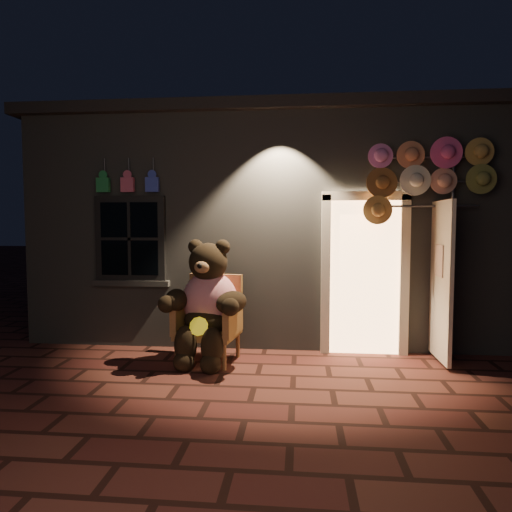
# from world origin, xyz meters

# --- Properties ---
(ground) EXTENTS (60.00, 60.00, 0.00)m
(ground) POSITION_xyz_m (0.00, 0.00, 0.00)
(ground) COLOR brown
(ground) RESTS_ON ground
(shop_building) EXTENTS (7.30, 5.95, 3.51)m
(shop_building) POSITION_xyz_m (0.00, 3.99, 1.74)
(shop_building) COLOR slate
(shop_building) RESTS_ON ground
(wicker_armchair) EXTENTS (0.84, 0.78, 1.10)m
(wicker_armchair) POSITION_xyz_m (-0.66, 0.94, 0.55)
(wicker_armchair) COLOR #9B5E3C
(wicker_armchair) RESTS_ON ground
(teddy_bear) EXTENTS (1.14, 0.95, 1.58)m
(teddy_bear) POSITION_xyz_m (-0.67, 0.80, 0.77)
(teddy_bear) COLOR red
(teddy_bear) RESTS_ON ground
(hat_rack) EXTENTS (1.61, 0.22, 2.85)m
(hat_rack) POSITION_xyz_m (2.07, 1.28, 2.38)
(hat_rack) COLOR #59595E
(hat_rack) RESTS_ON ground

